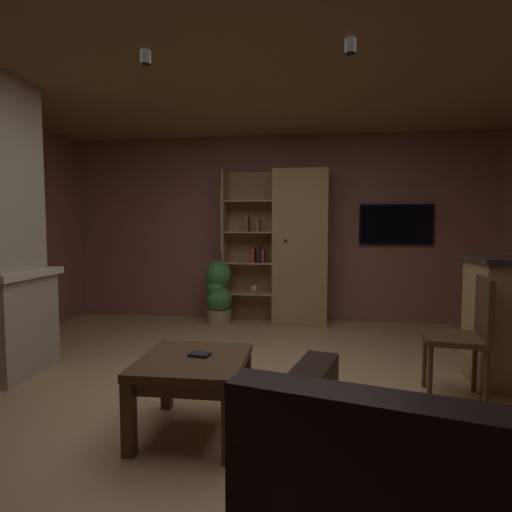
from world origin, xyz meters
name	(u,v)px	position (x,y,z in m)	size (l,w,h in m)	color
floor	(249,407)	(0.00, 0.00, -0.01)	(5.77, 5.61, 0.02)	tan
wall_back	(278,229)	(0.00, 2.84, 1.25)	(5.89, 0.06, 2.51)	#8E544C
ceiling	(249,43)	(0.00, 0.00, 2.52)	(5.77, 5.61, 0.02)	#8E6B47
window_pane_back	(240,219)	(-0.53, 2.80, 1.38)	(0.56, 0.01, 0.92)	white
bookshelf_cabinet	(293,248)	(0.21, 2.56, 1.00)	(1.35, 0.41, 2.01)	#A87F51
coffee_table	(193,371)	(-0.29, -0.42, 0.39)	(0.65, 0.70, 0.48)	#4C331E
table_book_0	(200,355)	(-0.25, -0.39, 0.49)	(0.13, 0.08, 0.02)	black
dining_chair	(467,330)	(1.57, 0.29, 0.53)	(0.48, 0.48, 0.92)	#4C331E
potted_floor_plant	(218,292)	(-0.75, 2.37, 0.44)	(0.36, 0.36, 0.84)	#9E896B
wall_mounted_tv	(396,224)	(1.55, 2.77, 1.31)	(0.94, 0.06, 0.53)	black
track_light_spot_1	(146,57)	(-0.70, -0.06, 2.44)	(0.07, 0.07, 0.09)	black
track_light_spot_2	(350,46)	(0.67, -0.06, 2.44)	(0.07, 0.07, 0.09)	black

